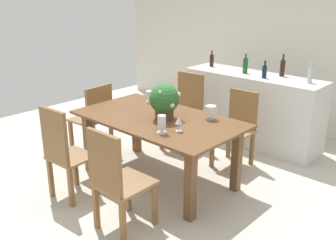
{
  "coord_description": "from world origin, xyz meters",
  "views": [
    {
      "loc": [
        2.83,
        -3.0,
        2.15
      ],
      "look_at": [
        0.08,
        -0.02,
        0.73
      ],
      "focal_mm": 41.33,
      "sensor_mm": 36.0,
      "label": 1
    }
  ],
  "objects_px": {
    "chair_near_right": "(115,178)",
    "wine_bottle_dark": "(212,60)",
    "crystal_vase_left": "(149,96)",
    "wine_bottle_clear": "(245,65)",
    "crystal_vase_center_near": "(162,123)",
    "wine_bottle_amber": "(282,68)",
    "crystal_vase_right": "(211,111)",
    "dining_table": "(158,128)",
    "chair_head_end": "(95,115)",
    "chair_far_right": "(238,125)",
    "wine_bottle_green": "(264,71)",
    "chair_near_left": "(63,151)",
    "wine_bottle_tall": "(310,75)",
    "flower_centerpiece": "(164,100)",
    "wine_glass": "(179,121)",
    "kitchen_counter": "(251,109)",
    "chair_far_left": "(186,108)"
  },
  "relations": [
    {
      "from": "chair_head_end",
      "to": "wine_bottle_amber",
      "type": "height_order",
      "value": "wine_bottle_amber"
    },
    {
      "from": "chair_near_left",
      "to": "chair_far_right",
      "type": "relative_size",
      "value": 1.09
    },
    {
      "from": "dining_table",
      "to": "chair_near_right",
      "type": "bearing_deg",
      "value": -66.85
    },
    {
      "from": "chair_near_right",
      "to": "wine_bottle_dark",
      "type": "height_order",
      "value": "wine_bottle_dark"
    },
    {
      "from": "crystal_vase_center_near",
      "to": "wine_bottle_green",
      "type": "height_order",
      "value": "wine_bottle_green"
    },
    {
      "from": "dining_table",
      "to": "chair_far_right",
      "type": "relative_size",
      "value": 2.0
    },
    {
      "from": "dining_table",
      "to": "chair_head_end",
      "type": "relative_size",
      "value": 2.02
    },
    {
      "from": "kitchen_counter",
      "to": "chair_near_right",
      "type": "bearing_deg",
      "value": -84.71
    },
    {
      "from": "chair_far_right",
      "to": "kitchen_counter",
      "type": "xyz_separation_m",
      "value": [
        -0.25,
        0.73,
        -0.02
      ]
    },
    {
      "from": "flower_centerpiece",
      "to": "wine_glass",
      "type": "xyz_separation_m",
      "value": [
        0.37,
        -0.18,
        -0.1
      ]
    },
    {
      "from": "crystal_vase_center_near",
      "to": "kitchen_counter",
      "type": "xyz_separation_m",
      "value": [
        -0.18,
        2.03,
        -0.37
      ]
    },
    {
      "from": "chair_near_left",
      "to": "wine_glass",
      "type": "height_order",
      "value": "chair_near_left"
    },
    {
      "from": "chair_near_right",
      "to": "crystal_vase_center_near",
      "type": "xyz_separation_m",
      "value": [
        -0.07,
        0.67,
        0.32
      ]
    },
    {
      "from": "wine_bottle_dark",
      "to": "crystal_vase_left",
      "type": "bearing_deg",
      "value": -86.04
    },
    {
      "from": "crystal_vase_center_near",
      "to": "flower_centerpiece",
      "type": "bearing_deg",
      "value": 129.74
    },
    {
      "from": "chair_near_right",
      "to": "crystal_vase_center_near",
      "type": "bearing_deg",
      "value": -85.3
    },
    {
      "from": "chair_near_left",
      "to": "wine_glass",
      "type": "bearing_deg",
      "value": -140.68
    },
    {
      "from": "chair_far_right",
      "to": "wine_bottle_green",
      "type": "xyz_separation_m",
      "value": [
        -0.04,
        0.63,
        0.57
      ]
    },
    {
      "from": "chair_far_right",
      "to": "chair_head_end",
      "type": "bearing_deg",
      "value": -150.29
    },
    {
      "from": "chair_far_right",
      "to": "wine_bottle_tall",
      "type": "xyz_separation_m",
      "value": [
        0.51,
        0.78,
        0.58
      ]
    },
    {
      "from": "wine_bottle_clear",
      "to": "wine_bottle_green",
      "type": "height_order",
      "value": "wine_bottle_clear"
    },
    {
      "from": "crystal_vase_center_near",
      "to": "wine_bottle_clear",
      "type": "bearing_deg",
      "value": 99.08
    },
    {
      "from": "chair_far_right",
      "to": "wine_glass",
      "type": "relative_size",
      "value": 5.95
    },
    {
      "from": "chair_near_left",
      "to": "crystal_vase_right",
      "type": "distance_m",
      "value": 1.61
    },
    {
      "from": "chair_near_right",
      "to": "wine_bottle_clear",
      "type": "relative_size",
      "value": 3.73
    },
    {
      "from": "wine_bottle_dark",
      "to": "wine_bottle_green",
      "type": "xyz_separation_m",
      "value": [
        0.97,
        -0.15,
        -0.0
      ]
    },
    {
      "from": "crystal_vase_center_near",
      "to": "wine_glass",
      "type": "height_order",
      "value": "crystal_vase_center_near"
    },
    {
      "from": "chair_near_right",
      "to": "wine_bottle_amber",
      "type": "bearing_deg",
      "value": -92.45
    },
    {
      "from": "crystal_vase_center_near",
      "to": "wine_bottle_amber",
      "type": "height_order",
      "value": "wine_bottle_amber"
    },
    {
      "from": "flower_centerpiece",
      "to": "wine_bottle_clear",
      "type": "xyz_separation_m",
      "value": [
        -0.05,
        1.68,
        0.13
      ]
    },
    {
      "from": "chair_far_right",
      "to": "wine_bottle_green",
      "type": "distance_m",
      "value": 0.85
    },
    {
      "from": "crystal_vase_left",
      "to": "wine_bottle_amber",
      "type": "bearing_deg",
      "value": 57.14
    },
    {
      "from": "chair_far_right",
      "to": "wine_bottle_amber",
      "type": "height_order",
      "value": "wine_bottle_amber"
    },
    {
      "from": "chair_far_left",
      "to": "wine_glass",
      "type": "relative_size",
      "value": 6.52
    },
    {
      "from": "chair_near_left",
      "to": "wine_bottle_tall",
      "type": "distance_m",
      "value": 3.1
    },
    {
      "from": "chair_head_end",
      "to": "wine_bottle_tall",
      "type": "distance_m",
      "value": 2.81
    },
    {
      "from": "wine_bottle_green",
      "to": "chair_near_right",
      "type": "bearing_deg",
      "value": -89.05
    },
    {
      "from": "chair_far_right",
      "to": "crystal_vase_left",
      "type": "relative_size",
      "value": 6.35
    },
    {
      "from": "wine_bottle_amber",
      "to": "wine_bottle_green",
      "type": "xyz_separation_m",
      "value": [
        -0.12,
        -0.27,
        -0.03
      ]
    },
    {
      "from": "wine_bottle_dark",
      "to": "wine_bottle_clear",
      "type": "bearing_deg",
      "value": -6.22
    },
    {
      "from": "dining_table",
      "to": "chair_near_left",
      "type": "relative_size",
      "value": 1.84
    },
    {
      "from": "chair_near_left",
      "to": "wine_bottle_tall",
      "type": "relative_size",
      "value": 3.95
    },
    {
      "from": "crystal_vase_left",
      "to": "wine_bottle_tall",
      "type": "bearing_deg",
      "value": 44.78
    },
    {
      "from": "wine_bottle_amber",
      "to": "flower_centerpiece",
      "type": "bearing_deg",
      "value": -102.56
    },
    {
      "from": "wine_bottle_dark",
      "to": "wine_bottle_tall",
      "type": "bearing_deg",
      "value": -0.17
    },
    {
      "from": "crystal_vase_right",
      "to": "wine_bottle_amber",
      "type": "height_order",
      "value": "wine_bottle_amber"
    },
    {
      "from": "dining_table",
      "to": "crystal_vase_left",
      "type": "relative_size",
      "value": 12.69
    },
    {
      "from": "chair_near_left",
      "to": "wine_bottle_amber",
      "type": "bearing_deg",
      "value": -111.49
    },
    {
      "from": "chair_far_right",
      "to": "wine_glass",
      "type": "height_order",
      "value": "chair_far_right"
    },
    {
      "from": "crystal_vase_left",
      "to": "wine_bottle_clear",
      "type": "bearing_deg",
      "value": 68.65
    }
  ]
}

